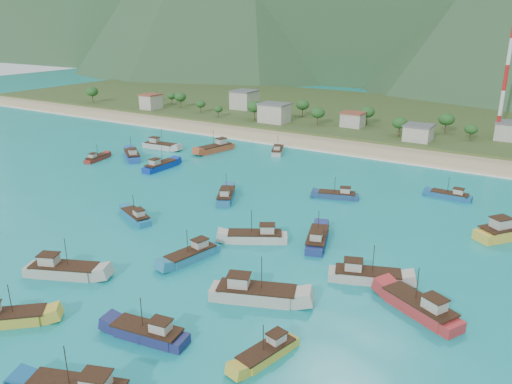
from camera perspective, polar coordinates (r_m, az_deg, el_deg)
The scene contains 28 objects.
ground at distance 99.52m, azimuth -7.22°, elevation -4.17°, with size 600.00×600.00×0.00m, color #0C838E.
beach at distance 165.25m, azimuth 10.14°, elevation 5.12°, with size 400.00×18.00×1.20m, color beige.
land at distance 222.01m, azimuth 16.11°, elevation 8.22°, with size 400.00×110.00×2.40m, color #385123.
surf_line at distance 156.70m, azimuth 8.83°, elevation 4.43°, with size 400.00×2.50×0.08m, color white.
village at distance 185.77m, azimuth 14.13°, elevation 7.86°, with size 218.06×31.62×7.54m.
vegetation at distance 186.71m, azimuth 12.91°, elevation 8.11°, with size 278.38×25.48×7.87m.
radio_tower at distance 179.97m, azimuth 26.83°, elevation 12.85°, with size 1.20×1.20×48.12m.
boat_1 at distance 123.34m, azimuth 21.31°, elevation -0.43°, with size 9.14×2.76×5.39m.
boat_3 at distance 114.43m, azimuth -3.45°, elevation -0.49°, with size 7.83×10.94×6.33m.
boat_5 at distance 86.82m, azimuth -21.17°, elevation -8.38°, with size 12.36×8.02×7.06m.
boat_6 at distance 116.64m, azimuth 9.30°, elevation -0.41°, with size 9.70×5.49×5.50m.
boat_8 at distance 81.42m, azimuth 12.47°, elevation -9.39°, with size 11.88×7.16×6.75m.
boat_9 at distance 157.19m, azimuth -4.60°, elevation 5.00°, with size 6.40×12.97×7.36m.
boat_11 at distance 105.70m, azimuth -13.56°, elevation -2.78°, with size 9.87×6.31×5.63m.
boat_13 at distance 153.70m, azimuth -17.75°, elevation 3.65°, with size 4.02×8.84×5.04m.
boat_15 at distance 68.25m, azimuth -12.18°, elevation -15.54°, with size 10.91×4.70×6.24m.
boat_16 at distance 92.77m, azimuth 7.02°, elevation -5.42°, with size 6.52×11.47×6.50m.
boat_17 at distance 154.60m, azimuth 2.48°, elevation 4.70°, with size 6.68×10.29×5.88m.
boat_19 at distance 63.93m, azimuth 1.28°, elevation -17.92°, with size 4.72×9.31×5.28m.
boat_21 at distance 106.24m, azimuth 26.96°, elevation -4.03°, with size 11.64×13.54×8.20m.
boat_22 at distance 92.95m, azimuth 0.01°, elevation -5.20°, with size 11.34×8.47×6.61m.
boat_23 at distance 152.76m, azimuth -13.98°, elevation 4.04°, with size 11.38×9.91×6.92m.
boat_24 at distance 75.10m, azimuth 18.25°, elevation -12.49°, with size 12.47×8.81×7.20m.
boat_25 at distance 140.24m, azimuth -10.87°, elevation 2.91°, with size 3.57×11.13×6.52m.
boat_27 at distance 77.37m, azimuth -26.57°, elevation -12.82°, with size 10.03×9.41×6.28m.
boat_28 at distance 162.76m, azimuth -10.89°, elevation 5.17°, with size 11.87×4.32×6.88m.
boat_30 at distance 87.08m, azimuth -7.36°, elevation -7.18°, with size 5.21×10.81×6.14m.
boat_31 at distance 74.57m, azimuth -0.14°, elevation -11.59°, with size 13.37×8.18×7.60m.
Camera 1 is at (58.21, -70.65, 39.03)m, focal length 35.00 mm.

